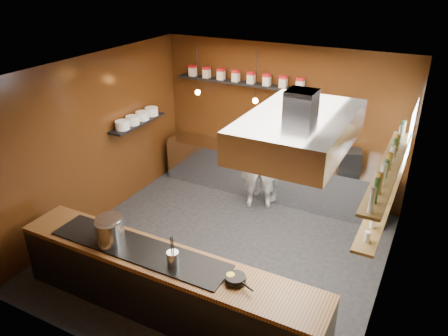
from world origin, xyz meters
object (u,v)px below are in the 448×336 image
Objects in this scene: stockpot_small at (110,229)px; extractor_hood at (299,130)px; espresso_machine at (350,160)px; chef at (259,160)px; stockpot_large at (109,233)px.

extractor_hood is at bearing 29.22° from stockpot_small.
extractor_hood is 2.95m from espresso_machine.
chef is at bearing 123.56° from extractor_hood.
extractor_hood is at bearing 98.75° from chef.
espresso_machine is (2.35, 3.79, -0.02)m from stockpot_small.
extractor_hood reaches higher than chef.
extractor_hood is 5.75× the size of stockpot_large.
stockpot_large is at bearing -148.52° from extractor_hood.
extractor_hood is at bearing -112.21° from espresso_machine.
stockpot_large is 0.95× the size of stockpot_small.
stockpot_small is at bearing -139.62° from espresso_machine.
chef is (0.79, 3.25, -0.12)m from stockpot_small.
espresso_machine is at bearing 85.61° from extractor_hood.
espresso_machine is at bearing 174.17° from chef.
stockpot_large is at bearing -60.01° from stockpot_small.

